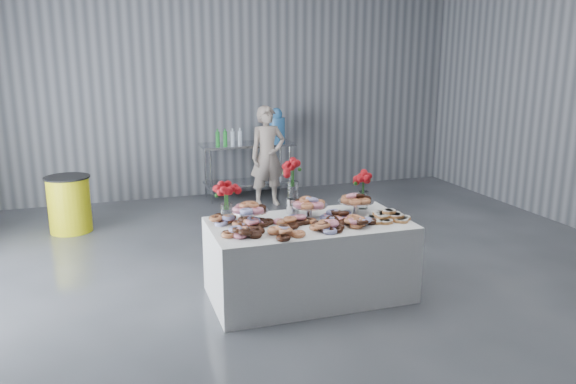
# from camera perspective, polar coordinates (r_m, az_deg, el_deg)

# --- Properties ---
(ground) EXTENTS (9.00, 9.00, 0.00)m
(ground) POSITION_cam_1_polar(r_m,az_deg,el_deg) (5.59, 4.71, -10.63)
(ground) COLOR #33363A
(ground) RESTS_ON ground
(room_walls) EXTENTS (8.04, 9.04, 4.02)m
(room_walls) POSITION_cam_1_polar(r_m,az_deg,el_deg) (5.06, 2.02, 17.54)
(room_walls) COLOR gray
(room_walls) RESTS_ON ground
(display_table) EXTENTS (1.91, 1.02, 0.75)m
(display_table) POSITION_cam_1_polar(r_m,az_deg,el_deg) (5.49, 2.16, -6.84)
(display_table) COLOR white
(display_table) RESTS_ON ground
(prep_table) EXTENTS (1.50, 0.60, 0.90)m
(prep_table) POSITION_cam_1_polar(r_m,az_deg,el_deg) (9.20, -4.15, 3.24)
(prep_table) COLOR silver
(prep_table) RESTS_ON ground
(donut_mounds) EXTENTS (1.81, 0.82, 0.09)m
(donut_mounds) POSITION_cam_1_polar(r_m,az_deg,el_deg) (5.31, 2.39, -2.78)
(donut_mounds) COLOR #D2804C
(donut_mounds) RESTS_ON display_table
(cake_stand_left) EXTENTS (0.36, 0.36, 0.17)m
(cake_stand_left) POSITION_cam_1_polar(r_m,az_deg,el_deg) (5.31, -3.93, -1.73)
(cake_stand_left) COLOR silver
(cake_stand_left) RESTS_ON display_table
(cake_stand_mid) EXTENTS (0.36, 0.36, 0.17)m
(cake_stand_mid) POSITION_cam_1_polar(r_m,az_deg,el_deg) (5.48, 2.16, -1.21)
(cake_stand_mid) COLOR silver
(cake_stand_mid) RESTS_ON display_table
(cake_stand_right) EXTENTS (0.36, 0.36, 0.17)m
(cake_stand_right) POSITION_cam_1_polar(r_m,az_deg,el_deg) (5.67, 6.91, -0.79)
(cake_stand_right) COLOR silver
(cake_stand_right) RESTS_ON display_table
(danish_pile) EXTENTS (0.48, 0.48, 0.11)m
(danish_pile) POSITION_cam_1_polar(r_m,az_deg,el_deg) (5.52, 10.08, -2.23)
(danish_pile) COLOR silver
(danish_pile) RESTS_ON display_table
(bouquet_left) EXTENTS (0.26, 0.26, 0.42)m
(bouquet_left) POSITION_cam_1_polar(r_m,az_deg,el_deg) (5.32, -6.31, -0.01)
(bouquet_left) COLOR white
(bouquet_left) RESTS_ON display_table
(bouquet_right) EXTENTS (0.26, 0.26, 0.42)m
(bouquet_right) POSITION_cam_1_polar(r_m,az_deg,el_deg) (5.82, 7.68, 1.17)
(bouquet_right) COLOR white
(bouquet_right) RESTS_ON display_table
(bouquet_center) EXTENTS (0.26, 0.26, 0.57)m
(bouquet_center) POSITION_cam_1_polar(r_m,az_deg,el_deg) (5.57, 0.51, 1.59)
(bouquet_center) COLOR silver
(bouquet_center) RESTS_ON display_table
(water_jug) EXTENTS (0.28, 0.28, 0.55)m
(water_jug) POSITION_cam_1_polar(r_m,az_deg,el_deg) (9.25, -1.19, 6.66)
(water_jug) COLOR #4396E6
(water_jug) RESTS_ON prep_table
(drink_bottles) EXTENTS (0.54, 0.08, 0.27)m
(drink_bottles) POSITION_cam_1_polar(r_m,az_deg,el_deg) (8.96, -6.03, 5.61)
(drink_bottles) COLOR #268C33
(drink_bottles) RESTS_ON prep_table
(person) EXTENTS (0.59, 0.42, 1.55)m
(person) POSITION_cam_1_polar(r_m,az_deg,el_deg) (8.67, -2.08, 3.65)
(person) COLOR #CC8C93
(person) RESTS_ON ground
(trash_barrel) EXTENTS (0.59, 0.59, 0.75)m
(trash_barrel) POSITION_cam_1_polar(r_m,az_deg,el_deg) (7.98, -21.33, -1.15)
(trash_barrel) COLOR yellow
(trash_barrel) RESTS_ON ground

